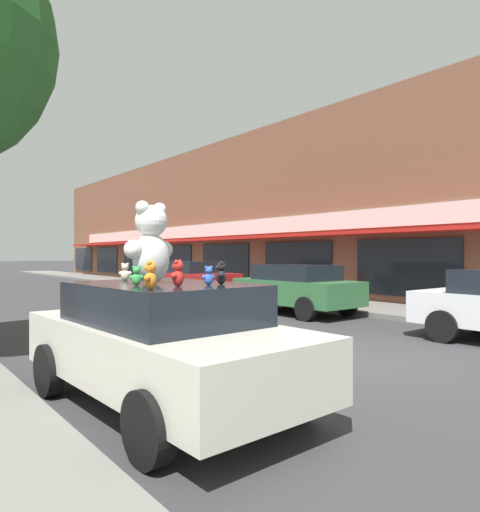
# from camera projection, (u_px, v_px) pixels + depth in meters

# --- Properties ---
(ground_plane) EXTENTS (260.00, 260.00, 0.00)m
(ground_plane) POSITION_uv_depth(u_px,v_px,m) (354.00, 362.00, 7.86)
(ground_plane) COLOR #333335
(storefront_row) EXTENTS (12.98, 41.74, 7.89)m
(storefront_row) POSITION_uv_depth(u_px,v_px,m) (274.00, 222.00, 29.57)
(storefront_row) COLOR brown
(storefront_row) RESTS_ON ground_plane
(plush_art_car) EXTENTS (2.15, 4.29, 1.51)m
(plush_art_car) POSITION_uv_depth(u_px,v_px,m) (162.00, 340.00, 5.57)
(plush_art_car) COLOR beige
(plush_art_car) RESTS_ON ground_plane
(teddy_bear_giant) EXTENTS (0.75, 0.51, 0.99)m
(teddy_bear_giant) POSITION_uv_depth(u_px,v_px,m) (151.00, 244.00, 5.46)
(teddy_bear_giant) COLOR white
(teddy_bear_giant) RESTS_ON plush_art_car
(teddy_bear_cream) EXTENTS (0.17, 0.16, 0.24)m
(teddy_bear_cream) POSITION_uv_depth(u_px,v_px,m) (125.00, 272.00, 6.13)
(teddy_bear_cream) COLOR beige
(teddy_bear_cream) RESTS_ON plush_art_car
(teddy_bear_black) EXTENTS (0.17, 0.20, 0.28)m
(teddy_bear_black) POSITION_uv_depth(u_px,v_px,m) (221.00, 273.00, 5.35)
(teddy_bear_black) COLOR black
(teddy_bear_black) RESTS_ON plush_art_car
(teddy_bear_red) EXTENTS (0.22, 0.18, 0.30)m
(teddy_bear_red) POSITION_uv_depth(u_px,v_px,m) (178.00, 274.00, 4.98)
(teddy_bear_red) COLOR red
(teddy_bear_red) RESTS_ON plush_art_car
(teddy_bear_blue) EXTENTS (0.17, 0.11, 0.22)m
(teddy_bear_blue) POSITION_uv_depth(u_px,v_px,m) (209.00, 276.00, 5.25)
(teddy_bear_blue) COLOR blue
(teddy_bear_blue) RESTS_ON plush_art_car
(teddy_bear_orange) EXTENTS (0.20, 0.20, 0.30)m
(teddy_bear_orange) POSITION_uv_depth(u_px,v_px,m) (150.00, 276.00, 4.56)
(teddy_bear_orange) COLOR orange
(teddy_bear_orange) RESTS_ON plush_art_car
(teddy_bear_green) EXTENTS (0.17, 0.13, 0.23)m
(teddy_bear_green) POSITION_uv_depth(u_px,v_px,m) (136.00, 276.00, 5.18)
(teddy_bear_green) COLOR green
(teddy_bear_green) RESTS_ON plush_art_car
(parked_car_far_center) EXTENTS (2.02, 4.08, 1.53)m
(parked_car_far_center) POSITION_uv_depth(u_px,v_px,m) (296.00, 287.00, 14.22)
(parked_car_far_center) COLOR #336B3D
(parked_car_far_center) RESTS_ON ground_plane
(parked_car_far_right) EXTENTS (2.12, 4.05, 1.57)m
(parked_car_far_right) POSITION_uv_depth(u_px,v_px,m) (194.00, 279.00, 18.81)
(parked_car_far_right) COLOR maroon
(parked_car_far_right) RESTS_ON ground_plane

